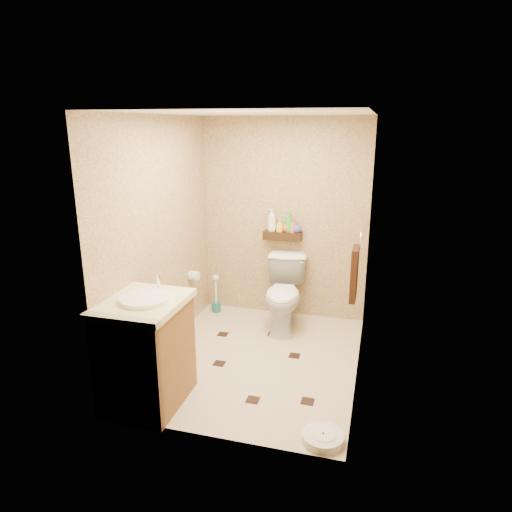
% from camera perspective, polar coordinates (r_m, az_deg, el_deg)
% --- Properties ---
extents(ground, '(2.50, 2.50, 0.00)m').
position_cam_1_polar(ground, '(4.77, 0.07, -12.74)').
color(ground, beige).
rests_on(ground, ground).
extents(wall_back, '(2.00, 0.04, 2.40)m').
position_cam_1_polar(wall_back, '(5.50, 3.54, 4.55)').
color(wall_back, tan).
rests_on(wall_back, ground).
extents(wall_front, '(2.00, 0.04, 2.40)m').
position_cam_1_polar(wall_front, '(3.19, -5.90, -4.29)').
color(wall_front, tan).
rests_on(wall_front, ground).
extents(wall_left, '(0.04, 2.50, 2.40)m').
position_cam_1_polar(wall_left, '(4.68, -11.83, 2.13)').
color(wall_left, tan).
rests_on(wall_left, ground).
extents(wall_right, '(0.04, 2.50, 2.40)m').
position_cam_1_polar(wall_right, '(4.18, 13.42, 0.34)').
color(wall_right, tan).
rests_on(wall_right, ground).
extents(ceiling, '(2.00, 2.50, 0.02)m').
position_cam_1_polar(ceiling, '(4.17, 0.08, 17.44)').
color(ceiling, silver).
rests_on(ceiling, wall_back).
extents(wall_shelf, '(0.46, 0.14, 0.10)m').
position_cam_1_polar(wall_shelf, '(5.47, 3.33, 2.54)').
color(wall_shelf, '#341E0E').
rests_on(wall_shelf, wall_back).
extents(floor_accents, '(1.25, 1.41, 0.01)m').
position_cam_1_polar(floor_accents, '(4.72, 0.56, -13.06)').
color(floor_accents, black).
rests_on(floor_accents, ground).
extents(toilet, '(0.55, 0.85, 0.82)m').
position_cam_1_polar(toilet, '(5.31, 3.56, -4.76)').
color(toilet, white).
rests_on(toilet, ground).
extents(vanity, '(0.63, 0.77, 1.08)m').
position_cam_1_polar(vanity, '(4.01, -13.56, -11.44)').
color(vanity, brown).
rests_on(vanity, ground).
extents(bathroom_scale, '(0.36, 0.36, 0.06)m').
position_cam_1_polar(bathroom_scale, '(3.75, 8.38, -21.50)').
color(bathroom_scale, silver).
rests_on(bathroom_scale, ground).
extents(toilet_brush, '(0.11, 0.11, 0.50)m').
position_cam_1_polar(toilet_brush, '(5.83, -5.01, -5.34)').
color(toilet_brush, '#18625F').
rests_on(toilet_brush, ground).
extents(towel_ring, '(0.12, 0.30, 0.76)m').
position_cam_1_polar(towel_ring, '(4.49, 12.25, -1.86)').
color(towel_ring, silver).
rests_on(towel_ring, wall_right).
extents(toilet_paper, '(0.12, 0.11, 0.12)m').
position_cam_1_polar(toilet_paper, '(5.38, -7.77, -2.45)').
color(toilet_paper, silver).
rests_on(toilet_paper, wall_left).
extents(bottle_a, '(0.14, 0.14, 0.27)m').
position_cam_1_polar(bottle_a, '(5.45, 2.00, 4.54)').
color(bottle_a, white).
rests_on(bottle_a, wall_shelf).
extents(bottle_b, '(0.08, 0.07, 0.15)m').
position_cam_1_polar(bottle_b, '(5.45, 2.98, 3.85)').
color(bottle_b, yellow).
rests_on(bottle_b, wall_shelf).
extents(bottle_c, '(0.14, 0.14, 0.14)m').
position_cam_1_polar(bottle_c, '(5.43, 3.75, 3.73)').
color(bottle_c, '#C34D17').
rests_on(bottle_c, wall_shelf).
extents(bottle_d, '(0.11, 0.11, 0.25)m').
position_cam_1_polar(bottle_d, '(5.41, 4.12, 4.29)').
color(bottle_d, green).
rests_on(bottle_d, wall_shelf).
extents(bottle_e, '(0.11, 0.11, 0.17)m').
position_cam_1_polar(bottle_e, '(5.41, 4.63, 3.85)').
color(bottle_e, '#E16C4B').
rests_on(bottle_e, wall_shelf).
extents(bottle_f, '(0.14, 0.14, 0.13)m').
position_cam_1_polar(bottle_f, '(5.41, 5.16, 3.62)').
color(bottle_f, '#4547AE').
rests_on(bottle_f, wall_shelf).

